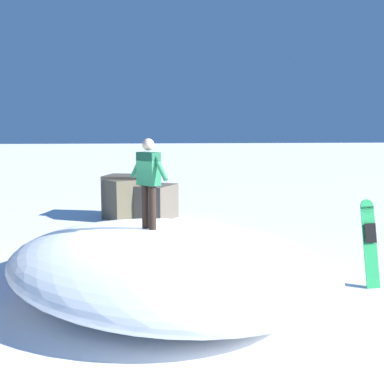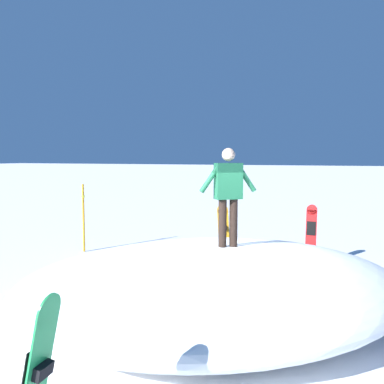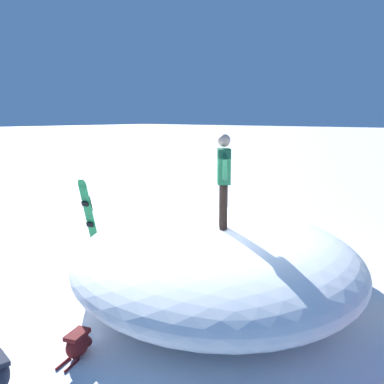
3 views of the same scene
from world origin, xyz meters
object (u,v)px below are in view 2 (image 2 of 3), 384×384
snowboarder_standing (228,190)px  trail_marker_pole (83,216)px  snowboard_secondary_upright (311,235)px  snowboard_primary_upright (224,234)px

snowboarder_standing → trail_marker_pole: 6.29m
trail_marker_pole → snowboard_secondary_upright: bearing=96.4°
snowboard_primary_upright → snowboard_secondary_upright: bearing=107.5°
snowboard_primary_upright → snowboard_secondary_upright: 2.18m
snowboarder_standing → snowboard_primary_upright: bearing=-161.4°
snowboard_primary_upright → trail_marker_pole: bearing=-89.2°
snowboarder_standing → snowboard_secondary_upright: (-3.88, 1.00, -1.39)m
snowboarder_standing → trail_marker_pole: size_ratio=0.86×
snowboard_secondary_upright → snowboarder_standing: bearing=-14.4°
snowboard_primary_upright → trail_marker_pole: (0.06, -4.23, 0.22)m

